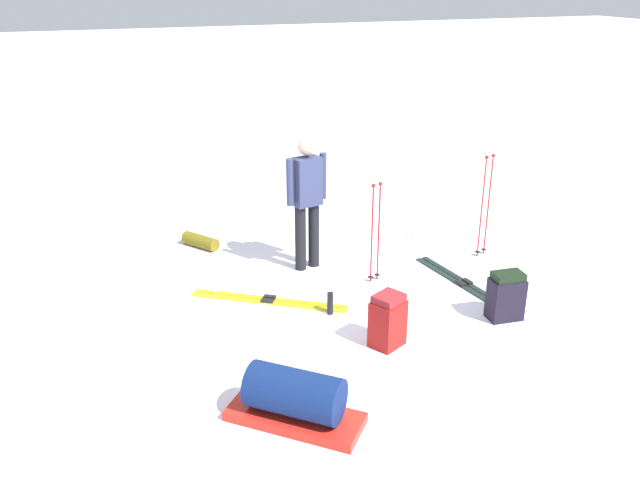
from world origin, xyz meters
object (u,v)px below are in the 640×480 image
Objects in this scene: skier_standing at (307,197)px; ski_pair_near at (269,300)px; ski_pair_far at (464,284)px; backpack_large_dark at (506,296)px; sleeping_mat_rolled at (200,241)px; ski_poles_planted_far at (376,227)px; ski_poles_planted_near at (486,201)px; backpack_bright at (388,321)px; gear_sled at (295,399)px; thermos_bottle at (330,303)px.

skier_standing is 1.41m from ski_pair_near.
backpack_large_dark is at bearing 87.27° from ski_pair_far.
skier_standing is at bearing -134.82° from ski_pair_near.
ski_pair_far is at bearing 140.38° from sleeping_mat_rolled.
ski_poles_planted_far is at bearing 135.03° from sleeping_mat_rolled.
ski_poles_planted_far is (1.67, 0.22, -0.06)m from ski_poles_planted_near.
sleeping_mat_rolled is at bearing -44.97° from ski_poles_planted_far.
skier_standing reaches higher than backpack_bright.
sleeping_mat_rolled is (1.28, -3.21, -0.19)m from backpack_bright.
thermos_bottle is at bearing -120.26° from gear_sled.
ski_pair_far is 1.28× the size of ski_poles_planted_near.
ski_pair_near is at bearing 45.18° from skier_standing.
ski_pair_far is 1.80m from thermos_bottle.
skier_standing is 0.95m from ski_poles_planted_far.
ski_pair_far is 0.91m from backpack_large_dark.
ski_poles_planted_far is 4.83× the size of thermos_bottle.
ski_pair_near is 1.92m from sleeping_mat_rolled.
backpack_bright is (-0.86, 1.33, 0.27)m from ski_pair_near.
gear_sled reaches higher than ski_pair_near.
thermos_bottle is (0.81, 0.61, -0.57)m from ski_poles_planted_far.
skier_standing reaches higher than thermos_bottle.
thermos_bottle is (1.75, -0.76, -0.14)m from backpack_large_dark.
ski_poles_planted_far reaches higher than thermos_bottle.
skier_standing reaches higher than ski_poles_planted_far.
backpack_bright reaches higher than sleeping_mat_rolled.
ski_poles_planted_far is 2.28× the size of sleeping_mat_rolled.
gear_sled is (1.78, 2.26, -0.47)m from ski_poles_planted_far.
gear_sled reaches higher than sleeping_mat_rolled.
ski_pair_near is 2.97× the size of sleeping_mat_rolled.
ski_poles_planted_far is at bearing -128.21° from gear_sled.
ski_pair_far is at bearing -92.73° from backpack_large_dark.
backpack_large_dark is at bearing -177.95° from backpack_bright.
thermos_bottle is at bearing 3.41° from ski_pair_far.
thermos_bottle is (-0.97, -1.66, -0.09)m from gear_sled.
backpack_bright is at bearing 2.05° from backpack_large_dark.
sleeping_mat_rolled is (0.01, -4.05, -0.13)m from gear_sled.
skier_standing is at bearing -10.80° from ski_poles_planted_near.
ski_poles_planted_far is 1.09× the size of gear_sled.
gear_sled is (3.46, 2.48, -0.54)m from ski_poles_planted_near.
sleeping_mat_rolled is at bearing -68.25° from backpack_bright.
skier_standing is at bearing -52.25° from backpack_large_dark.
skier_standing is 1.47× the size of gear_sled.
ski_poles_planted_near is 1.69m from ski_poles_planted_far.
thermos_bottle is (1.79, 0.11, 0.12)m from ski_pair_far.
ski_poles_planted_near reaches higher than ski_pair_far.
thermos_bottle is at bearing 81.90° from skier_standing.
sleeping_mat_rolled is 2.59m from thermos_bottle.
backpack_large_dark is at bearing 156.47° from thermos_bottle.
backpack_bright is 0.41× the size of ski_poles_planted_near.
gear_sled is (1.15, 2.92, -0.73)m from skier_standing.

